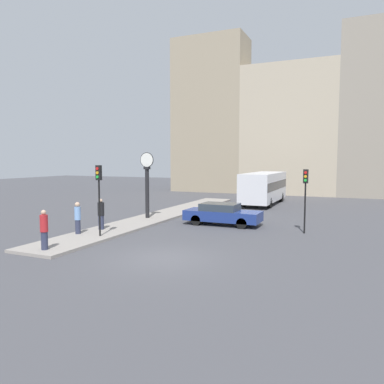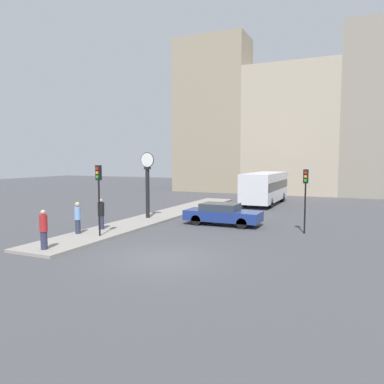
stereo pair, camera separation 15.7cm
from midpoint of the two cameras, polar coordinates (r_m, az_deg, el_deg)
ground_plane at (r=15.72m, az=-4.29°, el=-10.05°), size 120.00×120.00×0.00m
sidewalk_corner at (r=26.80m, az=-4.41°, el=-3.61°), size 2.66×23.85×0.14m
building_row at (r=45.89m, az=15.11°, el=10.70°), size 29.14×5.00×19.05m
sedan_car at (r=23.37m, az=4.82°, el=-3.34°), size 4.71×1.81×1.34m
bus_distant at (r=34.54m, az=11.17°, el=0.85°), size 2.52×8.54×2.86m
traffic_light_near at (r=19.65m, az=-13.81°, el=0.99°), size 0.26×0.24×3.64m
traffic_light_far at (r=21.34m, az=17.11°, el=0.65°), size 0.26×0.24×3.53m
street_clock at (r=25.26m, az=-6.62°, el=1.32°), size 1.00×0.34×4.40m
pedestrian_black_jacket at (r=21.70m, az=-13.49°, el=-3.29°), size 0.37×0.37×1.73m
pedestrian_blue_stripe at (r=20.74m, az=-16.83°, el=-3.73°), size 0.32×0.32×1.69m
pedestrian_red_top at (r=17.62m, az=-21.44°, el=-5.34°), size 0.34×0.34×1.75m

